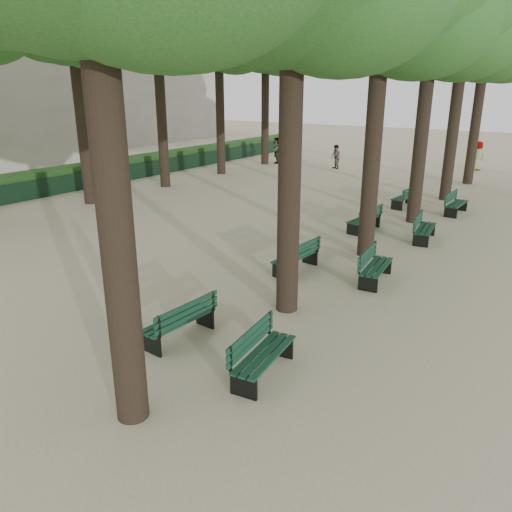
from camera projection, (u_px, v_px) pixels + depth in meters
The scene contains 23 objects.
ground at pixel (154, 342), 10.61m from camera, with size 120.00×120.00×0.00m, color #C1B492.
tree_central_3 at pixel (434, 12), 17.59m from camera, with size 6.00×6.00×9.95m.
tree_central_4 at pixel (466, 25), 21.52m from camera, with size 6.00×6.00×9.95m.
tree_central_5 at pixel (488, 35), 25.46m from camera, with size 6.00×6.00×9.95m.
tree_far_2 at pixel (70, 10), 20.58m from camera, with size 6.00×6.00×10.45m.
tree_far_3 at pixel (156, 22), 24.52m from camera, with size 6.00×6.00×10.45m.
tree_far_4 at pixel (218, 31), 28.46m from camera, with size 6.00×6.00×10.45m.
tree_far_5 at pixel (266, 38), 32.39m from camera, with size 6.00×6.00×10.45m.
bench_left_0 at pixel (180, 328), 10.65m from camera, with size 0.70×1.84×0.92m.
bench_left_1 at pixel (296, 262), 14.61m from camera, with size 0.71×1.84×0.92m.
bench_left_2 at pixel (364, 224), 18.71m from camera, with size 0.77×1.85×0.92m.
bench_left_3 at pixel (404, 201), 22.42m from camera, with size 0.73×1.84×0.92m.
bench_right_0 at pixel (264, 362), 9.30m from camera, with size 0.77×1.85×0.92m.
bench_right_1 at pixel (376, 272), 13.81m from camera, with size 0.77×1.85×0.92m.
bench_right_2 at pixel (424, 233), 17.49m from camera, with size 0.80×1.86×0.92m.
bench_right_3 at pixel (456, 208), 21.15m from camera, with size 0.63×1.82×0.92m.
man_with_map at pixel (128, 292), 10.83m from camera, with size 0.63×0.74×1.84m.
pedestrian_e at pixel (277, 150), 35.06m from camera, with size 1.66×0.36×1.79m, color #262628.
pedestrian_a at pixel (336, 157), 32.60m from camera, with size 0.76×0.31×1.56m, color #262628.
pedestrian_d at pixel (478, 156), 32.01m from camera, with size 0.90×0.37×1.85m, color #262628.
fence at pixel (99, 178), 27.00m from camera, with size 0.08×42.00×0.90m, color black.
hedge at pixel (90, 174), 27.32m from camera, with size 1.20×42.00×1.20m, color #193F16.
building_far at pixel (128, 104), 50.44m from camera, with size 12.00×16.00×7.00m, color #B7B2A3.
Camera 1 is at (7.05, -6.66, 5.16)m, focal length 35.00 mm.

